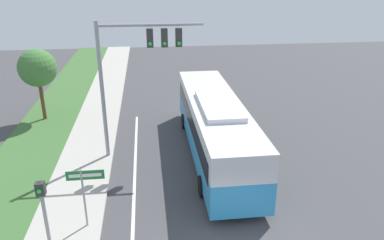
# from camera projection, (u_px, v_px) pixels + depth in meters

# --- Properties ---
(bus) EXTENTS (2.77, 12.44, 3.33)m
(bus) POSITION_uv_depth(u_px,v_px,m) (215.00, 124.00, 19.80)
(bus) COLOR #3393D1
(bus) RESTS_ON ground_plane
(signal_gantry) EXTENTS (5.22, 0.41, 7.20)m
(signal_gantry) POSITION_uv_depth(u_px,v_px,m) (134.00, 61.00, 18.49)
(signal_gantry) COLOR #939399
(signal_gantry) RESTS_ON ground_plane
(pedestrian_signal) EXTENTS (0.28, 0.34, 3.29)m
(pedestrian_signal) POSITION_uv_depth(u_px,v_px,m) (44.00, 211.00, 11.98)
(pedestrian_signal) COLOR #939399
(pedestrian_signal) RESTS_ON ground_plane
(street_sign) EXTENTS (1.40, 0.08, 2.59)m
(street_sign) POSITION_uv_depth(u_px,v_px,m) (85.00, 187.00, 14.04)
(street_sign) COLOR #939399
(street_sign) RESTS_ON ground_plane
(roadside_tree) EXTENTS (2.42, 2.42, 4.69)m
(roadside_tree) POSITION_uv_depth(u_px,v_px,m) (37.00, 68.00, 23.90)
(roadside_tree) COLOR brown
(roadside_tree) RESTS_ON grass_verge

